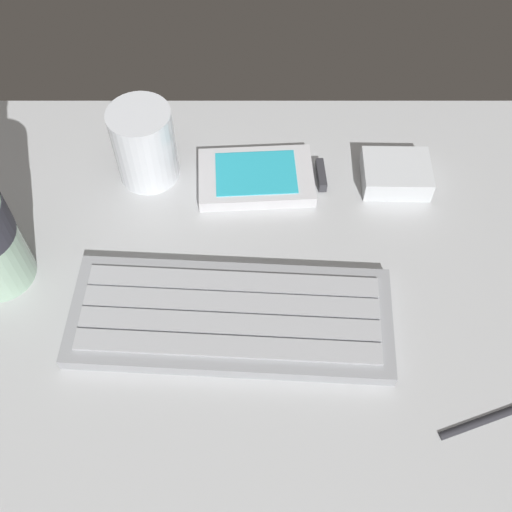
{
  "coord_description": "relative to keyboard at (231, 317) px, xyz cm",
  "views": [
    {
      "loc": [
        0.1,
        -31.78,
        50.42
      ],
      "look_at": [
        0.0,
        0.0,
        3.0
      ],
      "focal_mm": 43.6,
      "sensor_mm": 36.0,
      "label": 1
    }
  ],
  "objects": [
    {
      "name": "keyboard",
      "position": [
        0.0,
        0.0,
        0.0
      ],
      "size": [
        29.56,
        12.56,
        1.7
      ],
      "color": "#93969B",
      "rests_on": "ground_plane"
    },
    {
      "name": "juice_cup",
      "position": [
        -9.1,
        17.98,
        3.1
      ],
      "size": [
        6.4,
        6.4,
        8.5
      ],
      "color": "silver",
      "rests_on": "ground_plane"
    },
    {
      "name": "ground_plane",
      "position": [
        2.29,
        4.92,
        -1.79
      ],
      "size": [
        64.0,
        48.0,
        2.8
      ],
      "color": "#B7BABC"
    },
    {
      "name": "handheld_device",
      "position": [
        2.94,
        16.66,
        -0.08
      ],
      "size": [
        13.1,
        8.26,
        1.5
      ],
      "color": "silver",
      "rests_on": "ground_plane"
    },
    {
      "name": "stylus_pen",
      "position": [
        21.8,
        -9.09,
        -0.46
      ],
      "size": [
        9.21,
        3.77,
        0.7
      ],
      "primitive_type": "cylinder",
      "rotation": [
        0.0,
        1.57,
        0.33
      ],
      "color": "#26262B",
      "rests_on": "ground_plane"
    },
    {
      "name": "charger_block",
      "position": [
        16.96,
        16.74,
        0.39
      ],
      "size": [
        7.09,
        5.72,
        2.4
      ],
      "primitive_type": "cube",
      "rotation": [
        0.0,
        0.0,
        -0.02
      ],
      "color": "silver",
      "rests_on": "ground_plane"
    }
  ]
}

